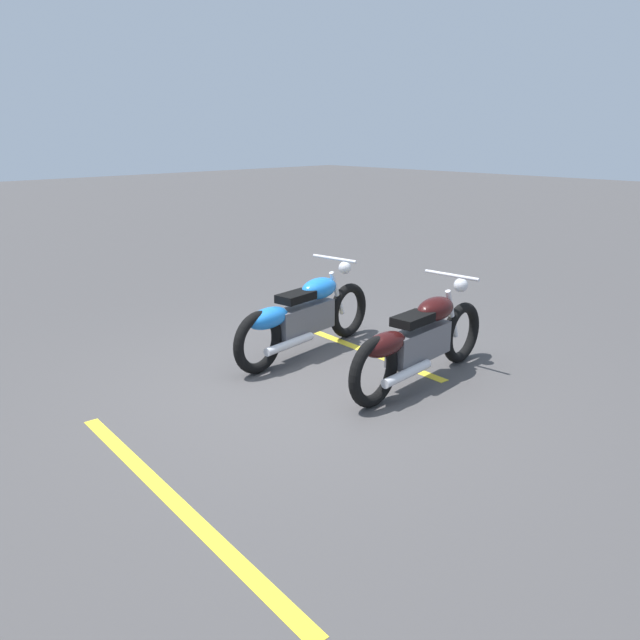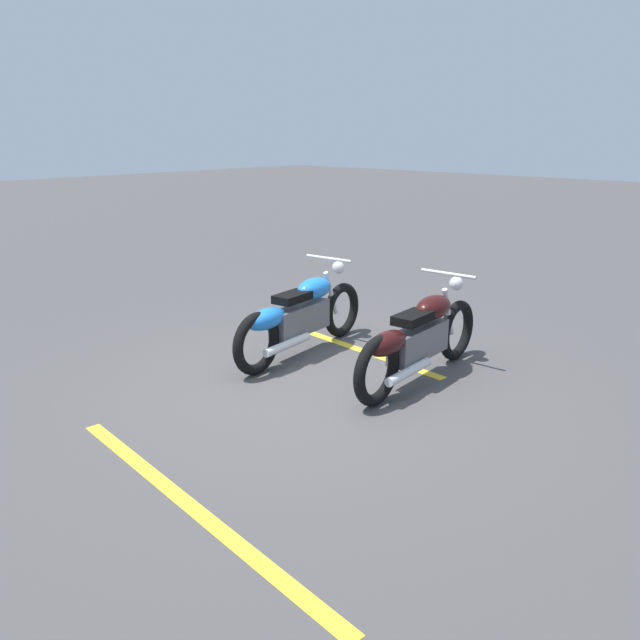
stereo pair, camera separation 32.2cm
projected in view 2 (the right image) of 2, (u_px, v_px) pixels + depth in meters
The scene contains 5 objects.
ground_plane at pixel (312, 385), 6.26m from camera, with size 60.00×60.00×0.00m, color #474444.
motorcycle_bright_foreground at pixel (300, 316), 6.97m from camera, with size 2.23×0.65×1.04m.
motorcycle_dark_foreground at pixel (418, 338), 6.21m from camera, with size 2.23×0.62×1.04m.
parking_stripe_near at pixel (336, 341), 7.54m from camera, with size 3.20×0.12×0.01m, color yellow.
parking_stripe_mid at pixel (189, 505), 4.24m from camera, with size 3.20×0.12×0.01m, color yellow.
Camera 2 is at (4.19, 4.02, 2.43)m, focal length 35.11 mm.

